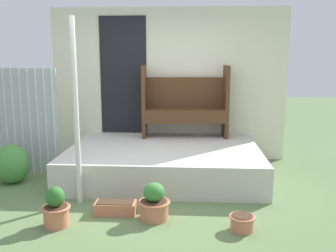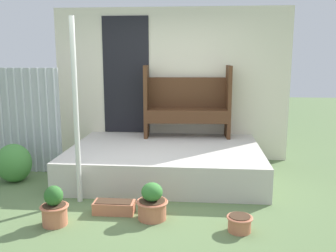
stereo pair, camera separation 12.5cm
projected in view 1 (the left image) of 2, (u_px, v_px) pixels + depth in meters
name	position (u px, v px, depth m)	size (l,w,h in m)	color
ground_plane	(148.00, 201.00, 4.72)	(24.00, 24.00, 0.00)	#5B7547
porch_slab	(164.00, 161.00, 5.66)	(2.83, 2.03, 0.45)	beige
house_wall	(166.00, 84.00, 6.48)	(4.03, 0.08, 2.60)	beige
support_post	(76.00, 113.00, 4.47)	(0.06, 0.06, 2.26)	silver
bench	(185.00, 102.00, 6.25)	(1.44, 0.48, 1.19)	#4C2D19
flower_pot_left	(56.00, 209.00, 4.00)	(0.31, 0.31, 0.44)	#C67251
flower_pot_middle	(154.00, 203.00, 4.17)	(0.36, 0.36, 0.42)	#C67251
flower_pot_right	(242.00, 222.00, 3.91)	(0.28, 0.28, 0.17)	#C67251
planter_box_rect	(116.00, 208.00, 4.33)	(0.47, 0.21, 0.15)	#C67251
shrub_by_fence	(12.00, 164.00, 5.33)	(0.51, 0.46, 0.56)	#478C3D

